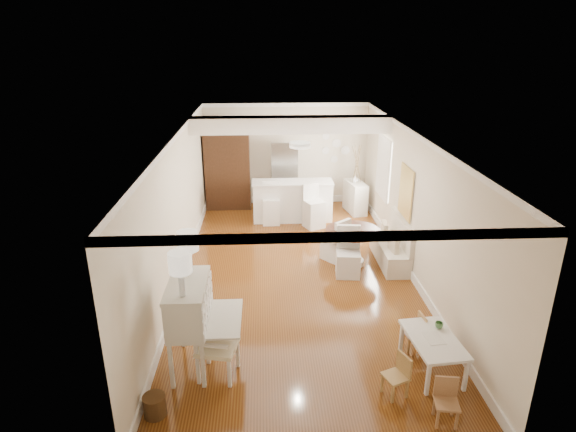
{
  "coord_description": "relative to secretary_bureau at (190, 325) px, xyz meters",
  "views": [
    {
      "loc": [
        -0.63,
        -8.55,
        4.51
      ],
      "look_at": [
        -0.16,
        0.3,
        1.16
      ],
      "focal_mm": 30.0,
      "sensor_mm": 36.0,
      "label": 1
    }
  ],
  "objects": [
    {
      "name": "wicker_basket",
      "position": [
        -0.35,
        -0.97,
        -0.53
      ],
      "size": [
        0.36,
        0.36,
        0.29
      ],
      "primitive_type": "cylinder",
      "rotation": [
        0.0,
        0.0,
        0.28
      ],
      "color": "#492F16",
      "rests_on": "ground"
    },
    {
      "name": "kids_chair_c",
      "position": [
        3.26,
        -1.28,
        -0.38
      ],
      "size": [
        0.33,
        0.33,
        0.6
      ],
      "primitive_type": "cube",
      "rotation": [
        0.0,
        0.0,
        -0.15
      ],
      "color": "#9A6C46",
      "rests_on": "ground"
    },
    {
      "name": "kids_chair_a",
      "position": [
        2.76,
        -0.76,
        -0.37
      ],
      "size": [
        0.38,
        0.38,
        0.61
      ],
      "primitive_type": "cube",
      "rotation": [
        0.0,
        0.0,
        -1.19
      ],
      "color": "tan",
      "rests_on": "ground"
    },
    {
      "name": "sideboard",
      "position": [
        3.52,
        6.3,
        -0.26
      ],
      "size": [
        0.55,
        0.93,
        0.83
      ],
      "primitive_type": "cube",
      "rotation": [
        0.0,
        0.0,
        0.2
      ],
      "color": "beige",
      "rests_on": "ground"
    },
    {
      "name": "branch_vase",
      "position": [
        3.49,
        6.32,
        0.24
      ],
      "size": [
        0.17,
        0.17,
        0.17
      ],
      "primitive_type": "imported",
      "rotation": [
        0.0,
        0.0,
        -0.05
      ],
      "color": "white",
      "rests_on": "sideboard"
    },
    {
      "name": "room",
      "position": [
        1.74,
        3.02,
        1.31
      ],
      "size": [
        9.0,
        9.04,
        2.82
      ],
      "color": "brown",
      "rests_on": "ground"
    },
    {
      "name": "bar_stool_right",
      "position": [
        2.3,
        5.25,
        -0.13
      ],
      "size": [
        0.58,
        0.58,
        1.09
      ],
      "primitive_type": "cube",
      "rotation": [
        0.0,
        0.0,
        0.43
      ],
      "color": "silver",
      "rests_on": "ground"
    },
    {
      "name": "breakfast_counter",
      "position": [
        1.8,
        5.8,
        -0.16
      ],
      "size": [
        2.05,
        0.65,
        1.03
      ],
      "primitive_type": "cube",
      "color": "white",
      "rests_on": "ground"
    },
    {
      "name": "dining_table",
      "position": [
        2.88,
        3.15,
        -0.29
      ],
      "size": [
        1.46,
        1.46,
        0.77
      ],
      "primitive_type": "cylinder",
      "rotation": [
        0.0,
        0.0,
        -0.36
      ],
      "color": "#452216",
      "rests_on": "ground"
    },
    {
      "name": "slip_chair_far",
      "position": [
        2.56,
        3.42,
        -0.21
      ],
      "size": [
        0.63,
        0.64,
        0.93
      ],
      "primitive_type": "cube",
      "rotation": [
        0.0,
        0.0,
        -2.43
      ],
      "color": "white",
      "rests_on": "ground"
    },
    {
      "name": "bar_stool_left",
      "position": [
        1.24,
        5.56,
        -0.14
      ],
      "size": [
        0.43,
        0.43,
        1.06
      ],
      "primitive_type": "cube",
      "rotation": [
        0.0,
        0.0,
        0.02
      ],
      "color": "white",
      "rests_on": "ground"
    },
    {
      "name": "pantry_cabinet",
      "position": [
        0.1,
        6.88,
        0.48
      ],
      "size": [
        1.2,
        0.6,
        2.3
      ],
      "primitive_type": "cube",
      "color": "#381E11",
      "rests_on": "ground"
    },
    {
      "name": "pencil_cup",
      "position": [
        3.56,
        -0.04,
        -0.1
      ],
      "size": [
        0.15,
        0.15,
        0.09
      ],
      "primitive_type": "imported",
      "rotation": [
        0.0,
        0.0,
        0.36
      ],
      "color": "#538C52",
      "rests_on": "kids_table"
    },
    {
      "name": "secretary_bureau",
      "position": [
        0.0,
        0.0,
        0.0
      ],
      "size": [
        1.05,
        1.07,
        1.35
      ],
      "primitive_type": "cube",
      "rotation": [
        0.0,
        0.0,
        -0.0
      ],
      "color": "silver",
      "rests_on": "ground"
    },
    {
      "name": "slip_chair_near",
      "position": [
        2.71,
        2.68,
        -0.18
      ],
      "size": [
        0.52,
        0.54,
        0.99
      ],
      "primitive_type": "cube",
      "rotation": [
        0.0,
        0.0,
        -0.11
      ],
      "color": "white",
      "rests_on": "ground"
    },
    {
      "name": "fridge",
      "position": [
        2.0,
        6.85,
        0.23
      ],
      "size": [
        0.75,
        0.65,
        1.8
      ],
      "primitive_type": "imported",
      "color": "silver",
      "rests_on": "ground"
    },
    {
      "name": "kids_table",
      "position": [
        3.41,
        -0.29,
        -0.41
      ],
      "size": [
        0.74,
        1.12,
        0.53
      ],
      "primitive_type": "cube",
      "rotation": [
        0.0,
        0.0,
        0.09
      ],
      "color": "white",
      "rests_on": "ground"
    },
    {
      "name": "banquette",
      "position": [
        3.69,
        3.2,
        -0.18
      ],
      "size": [
        0.52,
        1.6,
        0.98
      ],
      "primitive_type": "cube",
      "color": "silver",
      "rests_on": "ground"
    },
    {
      "name": "gustavian_armchair",
      "position": [
        0.39,
        -0.23,
        -0.18
      ],
      "size": [
        0.67,
        0.67,
        0.98
      ],
      "primitive_type": "cube",
      "rotation": [
        0.0,
        0.0,
        1.36
      ],
      "color": "white",
      "rests_on": "ground"
    },
    {
      "name": "kids_chair_b",
      "position": [
        3.3,
        0.23,
        -0.38
      ],
      "size": [
        0.31,
        0.31,
        0.58
      ],
      "primitive_type": "cube",
      "rotation": [
        0.0,
        0.0,
        -1.46
      ],
      "color": "tan",
      "rests_on": "ground"
    }
  ]
}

